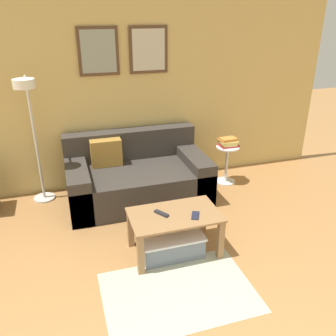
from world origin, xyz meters
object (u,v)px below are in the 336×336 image
(floor_lamp, at_px, (30,119))
(side_table, at_px, (227,161))
(remote_control, at_px, (161,213))
(couch, at_px, (136,177))
(cell_phone, at_px, (195,215))
(coffee_table, at_px, (175,222))
(storage_bin, at_px, (169,241))
(book_stack, at_px, (228,142))

(floor_lamp, distance_m, side_table, 2.42)
(side_table, distance_m, remote_control, 1.70)
(couch, relative_size, cell_phone, 11.62)
(cell_phone, bearing_deg, side_table, 79.05)
(coffee_table, relative_size, cell_phone, 5.87)
(side_table, bearing_deg, coffee_table, -132.76)
(couch, relative_size, side_table, 3.25)
(couch, xyz_separation_m, coffee_table, (0.10, -1.16, 0.06))
(storage_bin, height_order, side_table, side_table)
(side_table, bearing_deg, book_stack, 62.72)
(coffee_table, bearing_deg, side_table, 47.24)
(couch, height_order, coffee_table, couch)
(book_stack, height_order, cell_phone, book_stack)
(coffee_table, height_order, floor_lamp, floor_lamp)
(remote_control, relative_size, cell_phone, 1.07)
(floor_lamp, height_order, book_stack, floor_lamp)
(book_stack, bearing_deg, floor_lamp, 178.93)
(floor_lamp, bearing_deg, couch, -5.46)
(floor_lamp, bearing_deg, storage_bin, -47.39)
(coffee_table, bearing_deg, floor_lamp, 133.28)
(book_stack, relative_size, remote_control, 1.68)
(storage_bin, bearing_deg, remote_control, 171.43)
(coffee_table, distance_m, floor_lamp, 1.88)
(couch, bearing_deg, coffee_table, -85.07)
(side_table, relative_size, cell_phone, 3.58)
(side_table, bearing_deg, cell_phone, -126.22)
(remote_control, bearing_deg, storage_bin, -41.87)
(remote_control, bearing_deg, cell_phone, -55.17)
(side_table, relative_size, book_stack, 1.99)
(couch, xyz_separation_m, side_table, (1.21, 0.05, 0.04))
(floor_lamp, height_order, remote_control, floor_lamp)
(storage_bin, distance_m, remote_control, 0.32)
(remote_control, bearing_deg, side_table, 10.42)
(storage_bin, xyz_separation_m, cell_phone, (0.21, -0.10, 0.30))
(couch, relative_size, book_stack, 6.45)
(book_stack, bearing_deg, couch, -177.14)
(storage_bin, distance_m, book_stack, 1.73)
(coffee_table, xyz_separation_m, storage_bin, (-0.04, 0.02, -0.21))
(coffee_table, relative_size, side_table, 1.64)
(couch, height_order, book_stack, couch)
(storage_bin, height_order, cell_phone, cell_phone)
(coffee_table, xyz_separation_m, cell_phone, (0.17, -0.09, 0.09))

